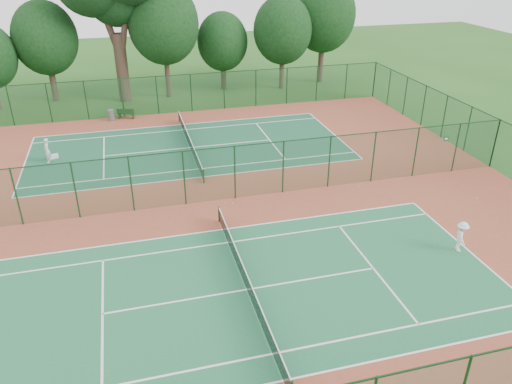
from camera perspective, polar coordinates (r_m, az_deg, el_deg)
ground at (r=30.80m, az=-5.16°, el=-1.03°), size 120.00×120.00×0.00m
red_pad at (r=30.80m, az=-5.16°, el=-1.02°), size 40.00×36.00×0.01m
court_near at (r=23.37m, az=-1.08°, el=-11.10°), size 23.77×10.97×0.01m
court_far at (r=38.89m, az=-7.57°, el=5.04°), size 23.77×10.97×0.01m
fence_north at (r=46.81m, az=-9.32°, el=11.00°), size 40.00×0.09×3.50m
fence_east at (r=38.40m, az=25.63°, el=5.05°), size 0.09×36.00×3.50m
fence_divider at (r=30.01m, az=-5.29°, el=1.94°), size 40.00×0.09×3.50m
tennis_net_near at (r=23.04m, az=-1.09°, el=-10.07°), size 0.10×12.90×0.97m
tennis_net_far at (r=38.69m, az=-7.62°, el=5.77°), size 0.10×12.90×0.97m
player_near at (r=27.60m, az=22.41°, el=-4.74°), size 0.94×1.21×1.66m
player_far at (r=38.67m, az=-22.78°, el=4.41°), size 0.49×0.69×1.79m
trash_bin at (r=46.21m, az=-16.19°, el=8.43°), size 0.71×0.71×0.97m
bench at (r=46.36m, az=-14.64°, el=8.68°), size 1.59×0.85×0.94m
kit_bag at (r=39.47m, az=-22.23°, el=3.76°), size 0.84×0.51×0.29m
stray_ball_a at (r=30.39m, az=-2.71°, el=-1.26°), size 0.07×0.07×0.07m
stray_ball_b at (r=32.94m, az=11.60°, el=0.55°), size 0.07×0.07×0.07m
stray_ball_c at (r=30.42m, az=-3.58°, el=-1.24°), size 0.08×0.08×0.08m
evergreen_row at (r=53.32m, az=-9.43°, el=11.00°), size 39.00×5.00×12.00m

